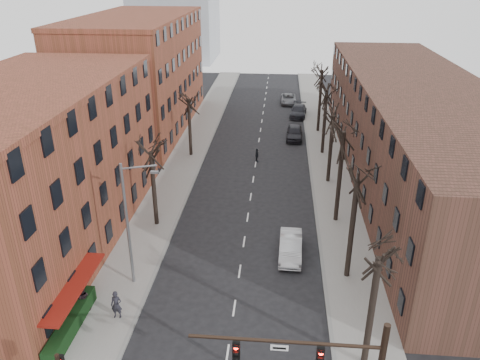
% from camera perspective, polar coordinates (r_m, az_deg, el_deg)
% --- Properties ---
extents(sidewalk_left, '(4.00, 90.00, 0.15)m').
position_cam_1_polar(sidewalk_left, '(55.57, -6.20, 3.44)').
color(sidewalk_left, gray).
rests_on(sidewalk_left, ground).
extents(sidewalk_right, '(4.00, 90.00, 0.15)m').
position_cam_1_polar(sidewalk_right, '(54.86, 10.46, 2.88)').
color(sidewalk_right, gray).
rests_on(sidewalk_right, ground).
extents(building_left_near, '(12.00, 26.00, 12.00)m').
position_cam_1_polar(building_left_near, '(38.55, -24.04, 1.02)').
color(building_left_near, brown).
rests_on(building_left_near, ground).
extents(building_left_far, '(12.00, 28.00, 14.00)m').
position_cam_1_polar(building_left_far, '(63.92, -12.18, 12.34)').
color(building_left_far, brown).
rests_on(building_left_far, ground).
extents(building_right, '(12.00, 50.00, 10.00)m').
position_cam_1_polar(building_right, '(50.07, 20.54, 5.57)').
color(building_right, '#512F26').
rests_on(building_right, ground).
extents(awning_left, '(1.20, 7.00, 0.15)m').
position_cam_1_polar(awning_left, '(31.91, -18.84, -15.91)').
color(awning_left, maroon).
rests_on(awning_left, ground).
extents(hedge, '(0.80, 6.00, 1.00)m').
position_cam_1_polar(hedge, '(30.86, -19.91, -16.13)').
color(hedge, black).
rests_on(hedge, sidewalk_left).
extents(tree_right_b, '(5.20, 5.20, 10.80)m').
position_cam_1_polar(tree_right_b, '(34.66, 12.84, -11.43)').
color(tree_right_b, black).
rests_on(tree_right_b, ground).
extents(tree_right_c, '(5.20, 5.20, 11.60)m').
position_cam_1_polar(tree_right_c, '(41.35, 11.54, -4.91)').
color(tree_right_c, black).
rests_on(tree_right_c, ground).
extents(tree_right_d, '(5.20, 5.20, 10.00)m').
position_cam_1_polar(tree_right_d, '(48.44, 10.64, -0.25)').
color(tree_right_d, black).
rests_on(tree_right_d, ground).
extents(tree_right_e, '(5.20, 5.20, 10.80)m').
position_cam_1_polar(tree_right_e, '(55.78, 9.96, 3.20)').
color(tree_right_e, black).
rests_on(tree_right_e, ground).
extents(tree_right_f, '(5.20, 5.20, 11.60)m').
position_cam_1_polar(tree_right_f, '(63.28, 9.45, 5.85)').
color(tree_right_f, black).
rests_on(tree_right_f, ground).
extents(tree_left_a, '(5.20, 5.20, 9.50)m').
position_cam_1_polar(tree_left_a, '(40.56, -10.08, -5.40)').
color(tree_left_a, black).
rests_on(tree_left_a, ground).
extents(tree_left_b, '(5.20, 5.20, 9.50)m').
position_cam_1_polar(tree_left_b, '(54.61, -5.98, 2.98)').
color(tree_left_b, black).
rests_on(tree_left_b, ground).
extents(streetlight, '(2.45, 0.22, 9.03)m').
position_cam_1_polar(streetlight, '(31.33, -13.33, -4.79)').
color(streetlight, slate).
rests_on(streetlight, ground).
extents(silver_sedan, '(1.77, 4.78, 1.56)m').
position_cam_1_polar(silver_sedan, '(35.80, 6.18, -8.09)').
color(silver_sedan, '#B2B5B9').
rests_on(silver_sedan, ground).
extents(parked_car_near, '(2.18, 5.03, 1.69)m').
position_cam_1_polar(parked_car_near, '(59.82, 6.66, 5.76)').
color(parked_car_near, black).
rests_on(parked_car_near, ground).
extents(parked_car_mid, '(2.76, 5.63, 1.58)m').
position_cam_1_polar(parked_car_mid, '(69.31, 7.13, 8.34)').
color(parked_car_mid, '#202229').
rests_on(parked_car_mid, ground).
extents(parked_car_far, '(2.49, 5.20, 1.43)m').
position_cam_1_polar(parked_car_far, '(76.01, 5.93, 9.80)').
color(parked_car_far, slate).
rests_on(parked_car_far, ground).
extents(pedestrian_a, '(0.70, 0.47, 1.87)m').
position_cam_1_polar(pedestrian_a, '(30.72, -14.83, -14.49)').
color(pedestrian_a, '#222129').
rests_on(pedestrian_a, sidewalk_left).
extents(pedestrian_b, '(1.02, 0.91, 1.75)m').
position_cam_1_polar(pedestrian_b, '(31.89, -18.60, -13.54)').
color(pedestrian_b, black).
rests_on(pedestrian_b, sidewalk_left).
extents(pedestrian_crossing, '(0.64, 1.00, 1.59)m').
position_cam_1_polar(pedestrian_crossing, '(52.32, 2.08, 3.04)').
color(pedestrian_crossing, black).
rests_on(pedestrian_crossing, ground).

